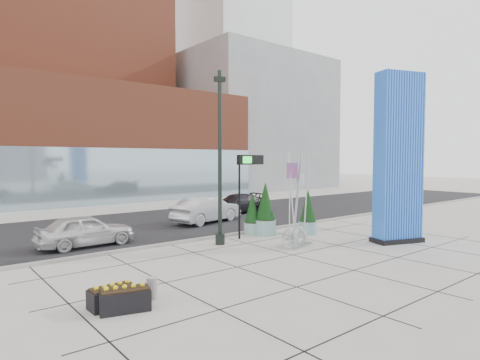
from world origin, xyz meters
TOP-DOWN VIEW (x-y plane):
  - ground at (0.00, 0.00)m, footprint 160.00×160.00m
  - street_asphalt at (0.00, 10.00)m, footprint 80.00×12.00m
  - curb_edge at (0.00, 4.00)m, footprint 80.00×0.30m
  - tower_podium at (1.00, 27.00)m, footprint 34.00×10.00m
  - tower_glass_front at (1.00, 22.20)m, footprint 34.00×0.60m
  - building_grey_parking at (26.00, 32.00)m, footprint 20.00×18.00m
  - building_pale_office at (36.00, 48.00)m, footprint 16.00×16.00m
  - blue_pylon at (6.85, -2.35)m, footprint 2.66×1.83m
  - lamp_post at (-0.12, 2.63)m, footprint 0.55×0.45m
  - public_art_sculpture at (2.43, 0.22)m, footprint 2.11×1.42m
  - concrete_bollard at (-6.00, -2.08)m, footprint 0.32×0.32m
  - overhead_street_sign at (2.10, 3.03)m, footprint 1.99×0.55m
  - round_planter_east at (5.12, 1.80)m, footprint 0.96×0.96m
  - round_planter_mid at (3.20, 3.09)m, footprint 1.13×1.13m
  - round_planter_west at (2.72, 3.60)m, footprint 0.89×0.89m
  - box_planter_north at (-7.14, -2.00)m, footprint 1.24×0.65m
  - box_planter_south at (-6.99, -2.47)m, footprint 1.42×0.98m
  - car_white_west at (-5.21, 6.13)m, footprint 4.33×1.80m
  - car_silver_mid at (3.03, 8.34)m, footprint 5.20×2.86m
  - car_dark_east at (7.27, 10.65)m, footprint 4.92×2.16m

SIDE VIEW (x-z plane):
  - ground at x=0.00m, z-range 0.00..0.00m
  - street_asphalt at x=0.00m, z-range 0.00..0.02m
  - curb_edge at x=0.00m, z-range 0.00..0.12m
  - box_planter_north at x=-7.14m, z-range -0.03..0.65m
  - concrete_bollard at x=-6.00m, z-range 0.00..0.62m
  - box_planter_south at x=-6.99m, z-range -0.03..0.68m
  - car_dark_east at x=7.27m, z-range 0.00..1.41m
  - car_white_west at x=-5.21m, z-range 0.00..1.47m
  - car_silver_mid at x=3.03m, z-range 0.00..1.62m
  - round_planter_west at x=2.72m, z-range -0.06..2.17m
  - round_planter_east at x=5.12m, z-range -0.06..2.34m
  - public_art_sculpture at x=2.43m, z-range -1.04..3.34m
  - round_planter_mid at x=3.20m, z-range -0.08..2.74m
  - tower_glass_front at x=1.00m, z-range 0.00..5.00m
  - lamp_post at x=-0.12m, z-range -0.74..7.38m
  - overhead_street_sign at x=2.10m, z-range 1.52..5.75m
  - blue_pylon at x=6.85m, z-range -0.14..7.99m
  - tower_podium at x=1.00m, z-range 0.00..11.00m
  - building_grey_parking at x=26.00m, z-range 0.00..18.00m
  - building_pale_office at x=36.00m, z-range 0.00..55.00m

